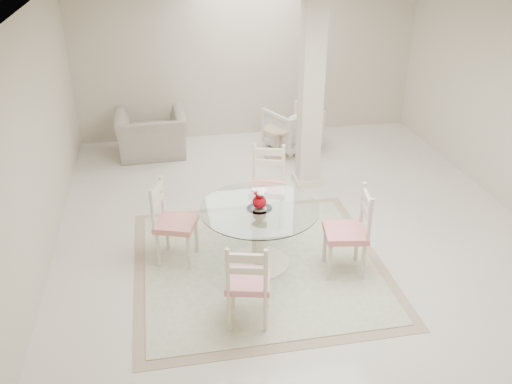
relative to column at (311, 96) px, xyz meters
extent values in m
plane|color=white|center=(-0.50, -1.30, -1.35)|extent=(7.00, 7.00, 0.00)
cube|color=beige|center=(-0.50, 2.20, 0.00)|extent=(6.00, 0.02, 2.70)
cube|color=beige|center=(-0.50, -4.80, 0.00)|extent=(6.00, 0.02, 2.70)
cube|color=beige|center=(-3.50, -1.30, 0.00)|extent=(0.02, 7.00, 2.70)
cube|color=white|center=(-0.50, -1.30, 1.35)|extent=(6.00, 7.00, 0.02)
cube|color=beige|center=(0.00, 0.00, 0.00)|extent=(0.30, 0.30, 2.70)
cube|color=tan|center=(-1.12, -2.00, -1.35)|extent=(2.84, 2.84, 0.01)
cube|color=beige|center=(-1.12, -2.00, -1.34)|extent=(2.60, 2.60, 0.01)
cylinder|color=beige|center=(-1.12, -2.00, -1.32)|extent=(0.68, 0.68, 0.05)
cylinder|color=beige|center=(-1.12, -2.00, -0.96)|extent=(0.17, 0.17, 0.71)
cylinder|color=beige|center=(-1.12, -2.00, -0.62)|extent=(0.28, 0.28, 0.03)
cylinder|color=white|center=(-1.12, -2.00, -0.60)|extent=(1.31, 1.31, 0.01)
ellipsoid|color=#A1040F|center=(-1.12, -2.00, -0.52)|extent=(0.16, 0.16, 0.15)
cylinder|color=#A1040F|center=(-1.12, -2.00, -0.43)|extent=(0.08, 0.08, 0.04)
cylinder|color=#A1040F|center=(-1.12, -2.00, -0.40)|extent=(0.14, 0.14, 0.02)
ellipsoid|color=white|center=(-1.12, -2.00, -0.38)|extent=(0.09, 0.09, 0.04)
ellipsoid|color=white|center=(-1.07, -1.98, -0.39)|extent=(0.09, 0.09, 0.04)
ellipsoid|color=white|center=(-1.16, -1.97, -0.39)|extent=(0.09, 0.09, 0.04)
ellipsoid|color=white|center=(-1.11, -2.05, -0.39)|extent=(0.09, 0.09, 0.04)
ellipsoid|color=white|center=(-1.08, -2.03, -0.38)|extent=(0.09, 0.09, 0.04)
cylinder|color=beige|center=(-0.36, -2.07, -1.11)|extent=(0.05, 0.05, 0.47)
cylinder|color=beige|center=(-0.42, -2.43, -1.11)|extent=(0.05, 0.05, 0.47)
cylinder|color=beige|center=(0.00, -2.13, -1.11)|extent=(0.05, 0.05, 0.47)
cylinder|color=beige|center=(-0.06, -2.49, -1.11)|extent=(0.05, 0.05, 0.47)
cube|color=red|center=(-0.21, -2.28, -0.84)|extent=(0.52, 0.52, 0.07)
cube|color=beige|center=(-0.01, -2.31, -0.50)|extent=(0.11, 0.41, 0.55)
cylinder|color=beige|center=(-1.06, -1.22, -1.11)|extent=(0.05, 0.05, 0.48)
cylinder|color=beige|center=(-0.70, -1.32, -1.11)|extent=(0.05, 0.05, 0.48)
cylinder|color=beige|center=(-0.96, -0.86, -1.11)|extent=(0.05, 0.05, 0.48)
cylinder|color=beige|center=(-0.61, -0.96, -1.11)|extent=(0.05, 0.05, 0.48)
cube|color=red|center=(-0.83, -1.09, -0.84)|extent=(0.56, 0.56, 0.07)
cube|color=beige|center=(-0.78, -0.89, -0.49)|extent=(0.41, 0.15, 0.56)
cylinder|color=beige|center=(-1.91, -1.94, -1.12)|extent=(0.04, 0.04, 0.46)
cylinder|color=beige|center=(-1.80, -1.60, -1.12)|extent=(0.04, 0.04, 0.46)
cylinder|color=beige|center=(-2.25, -1.83, -1.12)|extent=(0.04, 0.04, 0.46)
cylinder|color=beige|center=(-2.13, -1.49, -1.12)|extent=(0.04, 0.04, 0.46)
cube|color=red|center=(-2.02, -1.72, -0.86)|extent=(0.56, 0.56, 0.07)
cube|color=beige|center=(-2.21, -1.65, -0.53)|extent=(0.17, 0.39, 0.54)
cylinder|color=#F0E1C6|center=(-1.19, -2.78, -1.13)|extent=(0.04, 0.04, 0.44)
cylinder|color=#F0E1C6|center=(-1.53, -2.69, -1.13)|extent=(0.04, 0.04, 0.44)
cylinder|color=#F0E1C6|center=(-1.27, -3.12, -1.13)|extent=(0.04, 0.04, 0.44)
cylinder|color=#F0E1C6|center=(-1.61, -3.03, -1.13)|extent=(0.04, 0.04, 0.44)
cube|color=red|center=(-1.40, -2.90, -0.87)|extent=(0.52, 0.52, 0.07)
cube|color=#F0E1C6|center=(-1.45, -3.09, -0.55)|extent=(0.39, 0.13, 0.52)
imported|color=#A19985|center=(-2.26, 1.48, -0.99)|extent=(1.15, 1.01, 0.73)
imported|color=silver|center=(0.11, 1.34, -0.99)|extent=(1.03, 1.04, 0.72)
cylinder|color=#D3B481|center=(-0.22, 1.03, -1.33)|extent=(0.46, 0.46, 0.04)
cylinder|color=#D3B481|center=(-0.22, 1.03, -1.10)|extent=(0.07, 0.07, 0.44)
cylinder|color=#D3B481|center=(-0.22, 1.03, -0.87)|extent=(0.48, 0.48, 0.03)
camera|label=1|loc=(-2.11, -7.08, 2.28)|focal=38.00mm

